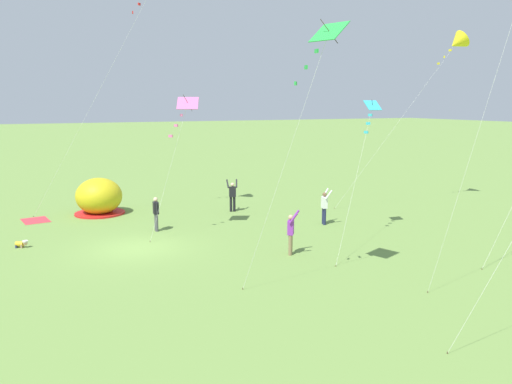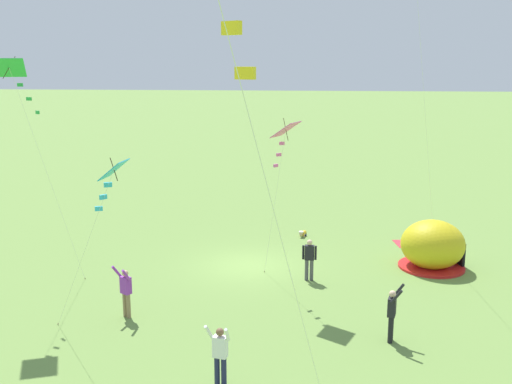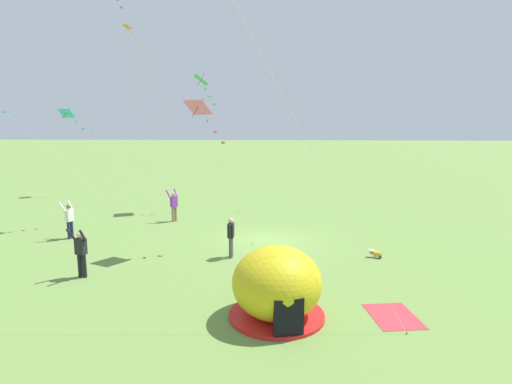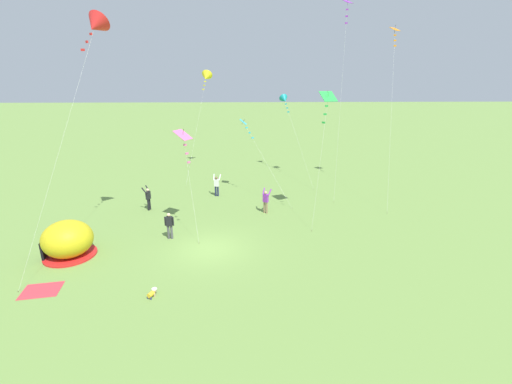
# 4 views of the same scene
# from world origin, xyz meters

# --- Properties ---
(ground_plane) EXTENTS (300.00, 300.00, 0.00)m
(ground_plane) POSITION_xyz_m (0.00, 0.00, 0.00)
(ground_plane) COLOR olive
(popup_tent) EXTENTS (2.81, 2.81, 2.10)m
(popup_tent) POSITION_xyz_m (-7.88, -0.50, 1.00)
(popup_tent) COLOR gold
(popup_tent) RESTS_ON ground
(picnic_blanket) EXTENTS (1.88, 1.55, 0.01)m
(picnic_blanket) POSITION_xyz_m (-7.65, -3.91, 0.01)
(picnic_blanket) COLOR #CC333D
(picnic_blanket) RESTS_ON ground
(toddler_crawling) EXTENTS (0.39, 0.55, 0.32)m
(toddler_crawling) POSITION_xyz_m (-2.26, -4.61, 0.18)
(toddler_crawling) COLOR gold
(toddler_crawling) RESTS_ON ground
(person_near_tent) EXTENTS (0.72, 0.68, 1.89)m
(person_near_tent) POSITION_xyz_m (3.68, 5.70, 1.00)
(person_near_tent) COLOR #8C7251
(person_near_tent) RESTS_ON ground
(person_watching_sky) EXTENTS (0.57, 0.69, 1.89)m
(person_watching_sky) POSITION_xyz_m (-5.25, 6.72, 1.00)
(person_watching_sky) COLOR black
(person_watching_sky) RESTS_ON ground
(person_center_field) EXTENTS (0.59, 0.26, 1.72)m
(person_center_field) POSITION_xyz_m (-2.62, 1.52, 0.96)
(person_center_field) COLOR #4C4C51
(person_center_field) RESTS_ON ground
(person_flying_kite) EXTENTS (0.69, 0.56, 1.89)m
(person_flying_kite) POSITION_xyz_m (-0.25, 9.88, 1.00)
(person_flying_kite) COLOR #1E2347
(person_flying_kite) RESTS_ON ground
(kite_cyan) EXTENTS (4.05, 4.76, 6.48)m
(kite_cyan) POSITION_xyz_m (2.29, 10.67, 5.88)
(kite_cyan) COLOR silver
(kite_cyan) RESTS_ON ground
(kite_orange) EXTENTS (2.41, 7.45, 13.88)m
(kite_orange) POSITION_xyz_m (14.62, 11.80, 12.93)
(kite_orange) COLOR silver
(kite_orange) RESTS_ON ground
(kite_green) EXTENTS (1.80, 3.07, 8.89)m
(kite_green) POSITION_xyz_m (7.61, 4.63, 8.26)
(kite_green) COLOR silver
(kite_green) RESTS_ON ground
(kite_pink) EXTENTS (1.52, 2.88, 6.71)m
(kite_pink) POSITION_xyz_m (-1.63, 2.88, 6.09)
(kite_pink) COLOR silver
(kite_pink) RESTS_ON ground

